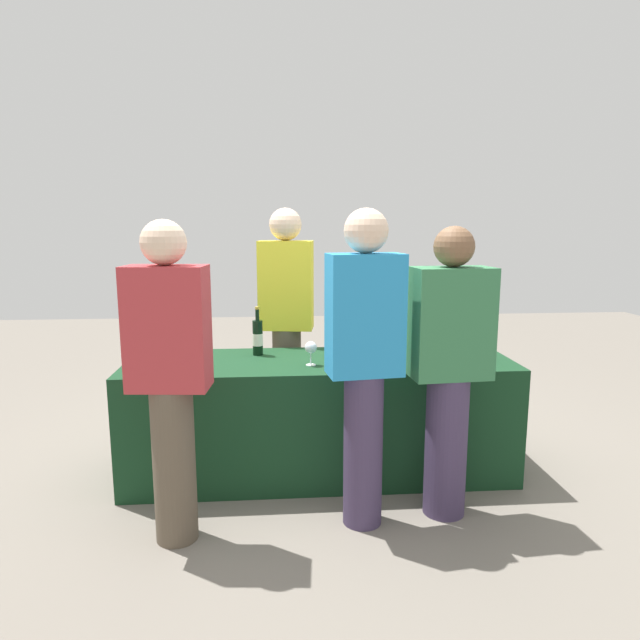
% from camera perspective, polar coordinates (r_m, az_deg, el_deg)
% --- Properties ---
extents(ground_plane, '(12.00, 12.00, 0.00)m').
position_cam_1_polar(ground_plane, '(3.63, -0.00, -15.40)').
color(ground_plane, slate).
extents(tasting_table, '(2.37, 0.71, 0.73)m').
position_cam_1_polar(tasting_table, '(3.49, -0.00, -9.99)').
color(tasting_table, '#14381E').
rests_on(tasting_table, ground_plane).
extents(wine_bottle_0, '(0.07, 0.07, 0.31)m').
position_cam_1_polar(wine_bottle_0, '(3.51, -6.52, -1.79)').
color(wine_bottle_0, black).
rests_on(wine_bottle_0, tasting_table).
extents(wine_bottle_1, '(0.07, 0.07, 0.33)m').
position_cam_1_polar(wine_bottle_1, '(3.54, 5.42, -1.64)').
color(wine_bottle_1, black).
rests_on(wine_bottle_1, tasting_table).
extents(wine_bottle_2, '(0.07, 0.07, 0.31)m').
position_cam_1_polar(wine_bottle_2, '(3.59, 12.27, -1.76)').
color(wine_bottle_2, black).
rests_on(wine_bottle_2, tasting_table).
extents(wine_bottle_3, '(0.08, 0.08, 0.32)m').
position_cam_1_polar(wine_bottle_3, '(3.62, 13.55, -1.59)').
color(wine_bottle_3, black).
rests_on(wine_bottle_3, tasting_table).
extents(wine_glass_0, '(0.06, 0.06, 0.14)m').
position_cam_1_polar(wine_glass_0, '(3.30, -12.40, -3.01)').
color(wine_glass_0, silver).
rests_on(wine_glass_0, tasting_table).
extents(wine_glass_1, '(0.07, 0.07, 0.14)m').
position_cam_1_polar(wine_glass_1, '(3.23, -0.97, -2.96)').
color(wine_glass_1, silver).
rests_on(wine_glass_1, tasting_table).
extents(wine_glass_2, '(0.07, 0.07, 0.14)m').
position_cam_1_polar(wine_glass_2, '(3.26, 2.95, -2.97)').
color(wine_glass_2, silver).
rests_on(wine_glass_2, tasting_table).
extents(wine_glass_3, '(0.07, 0.07, 0.14)m').
position_cam_1_polar(wine_glass_3, '(3.36, 7.53, -2.66)').
color(wine_glass_3, silver).
rests_on(wine_glass_3, tasting_table).
extents(wine_glass_4, '(0.07, 0.07, 0.13)m').
position_cam_1_polar(wine_glass_4, '(3.32, 9.06, -2.91)').
color(wine_glass_4, silver).
rests_on(wine_glass_4, tasting_table).
extents(wine_glass_5, '(0.07, 0.07, 0.15)m').
position_cam_1_polar(wine_glass_5, '(3.41, 12.30, -2.40)').
color(wine_glass_5, silver).
rests_on(wine_glass_5, tasting_table).
extents(ice_bucket, '(0.21, 0.21, 0.19)m').
position_cam_1_polar(ice_bucket, '(3.50, 14.98, -2.40)').
color(ice_bucket, silver).
rests_on(ice_bucket, tasting_table).
extents(server_pouring, '(0.40, 0.26, 1.67)m').
position_cam_1_polar(server_pouring, '(3.87, -3.53, 0.42)').
color(server_pouring, brown).
rests_on(server_pouring, ground_plane).
extents(guest_0, '(0.39, 0.24, 1.58)m').
position_cam_1_polar(guest_0, '(2.71, -15.40, -5.30)').
color(guest_0, brown).
rests_on(guest_0, ground_plane).
extents(guest_1, '(0.39, 0.25, 1.63)m').
position_cam_1_polar(guest_1, '(2.76, 4.65, -3.89)').
color(guest_1, '#3F3351').
rests_on(guest_1, ground_plane).
extents(guest_2, '(0.42, 0.25, 1.55)m').
position_cam_1_polar(guest_2, '(2.94, 13.33, -4.59)').
color(guest_2, '#3F3351').
rests_on(guest_2, ground_plane).
extents(menu_board, '(0.63, 0.11, 0.74)m').
position_cam_1_polar(menu_board, '(4.37, 8.91, -5.88)').
color(menu_board, white).
rests_on(menu_board, ground_plane).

